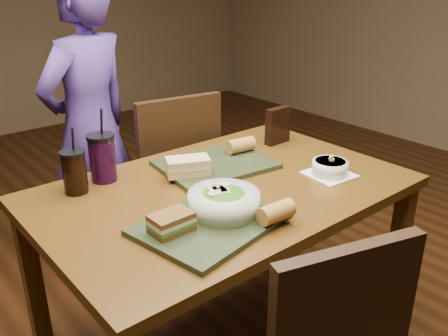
{
  "coord_description": "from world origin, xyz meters",
  "views": [
    {
      "loc": [
        -0.98,
        -1.18,
        1.46
      ],
      "look_at": [
        0.0,
        0.0,
        0.82
      ],
      "focal_mm": 38.0,
      "sensor_mm": 36.0,
      "label": 1
    }
  ],
  "objects": [
    {
      "name": "cup_cola",
      "position": [
        -0.42,
        0.29,
        0.83
      ],
      "size": [
        0.09,
        0.09,
        0.23
      ],
      "color": "black",
      "rests_on": "dining_table"
    },
    {
      "name": "cup_berry",
      "position": [
        -0.3,
        0.32,
        0.84
      ],
      "size": [
        0.1,
        0.1,
        0.27
      ],
      "color": "black",
      "rests_on": "dining_table"
    },
    {
      "name": "soup_bowl",
      "position": [
        0.37,
        -0.18,
        0.78
      ],
      "size": [
        0.18,
        0.18,
        0.07
      ],
      "color": "white",
      "rests_on": "dining_table"
    },
    {
      "name": "baguette_far",
      "position": [
        0.24,
        0.18,
        0.8
      ],
      "size": [
        0.12,
        0.07,
        0.06
      ],
      "primitive_type": "cylinder",
      "rotation": [
        0.0,
        1.57,
        -0.13
      ],
      "color": "#AD7533",
      "rests_on": "tray_far"
    },
    {
      "name": "chair_far",
      "position": [
        0.17,
        0.62,
        0.52
      ],
      "size": [
        0.47,
        0.47,
        0.94
      ],
      "color": "black",
      "rests_on": "ground"
    },
    {
      "name": "tray_far",
      "position": [
        0.09,
        0.16,
        0.76
      ],
      "size": [
        0.46,
        0.37,
        0.02
      ],
      "primitive_type": "cube",
      "rotation": [
        0.0,
        0.0,
        -0.12
      ],
      "color": "#242D18",
      "rests_on": "dining_table"
    },
    {
      "name": "chip_bag",
      "position": [
        0.48,
        0.2,
        0.83
      ],
      "size": [
        0.12,
        0.04,
        0.16
      ],
      "primitive_type": "cube",
      "rotation": [
        0.0,
        0.0,
        0.02
      ],
      "color": "black",
      "rests_on": "dining_table"
    },
    {
      "name": "salad_bowl",
      "position": [
        -0.15,
        -0.17,
        0.81
      ],
      "size": [
        0.22,
        0.22,
        0.07
      ],
      "color": "silver",
      "rests_on": "tray_near"
    },
    {
      "name": "dining_table",
      "position": [
        0.0,
        0.0,
        0.66
      ],
      "size": [
        1.3,
        0.85,
        0.75
      ],
      "color": "#4F300F",
      "rests_on": "ground"
    },
    {
      "name": "sandwich_near",
      "position": [
        -0.34,
        -0.17,
        0.8
      ],
      "size": [
        0.12,
        0.08,
        0.06
      ],
      "color": "#593819",
      "rests_on": "tray_near"
    },
    {
      "name": "sandwich_far",
      "position": [
        -0.06,
        0.14,
        0.8
      ],
      "size": [
        0.18,
        0.14,
        0.06
      ],
      "color": "tan",
      "rests_on": "tray_far"
    },
    {
      "name": "baguette_near",
      "position": [
        -0.06,
        -0.32,
        0.8
      ],
      "size": [
        0.12,
        0.06,
        0.06
      ],
      "primitive_type": "cylinder",
      "rotation": [
        0.0,
        1.57,
        -0.05
      ],
      "color": "#AD7533",
      "rests_on": "tray_near"
    },
    {
      "name": "tray_near",
      "position": [
        -0.21,
        -0.19,
        0.76
      ],
      "size": [
        0.47,
        0.39,
        0.02
      ],
      "primitive_type": "cube",
      "rotation": [
        0.0,
        0.0,
        0.18
      ],
      "color": "#242D18",
      "rests_on": "dining_table"
    },
    {
      "name": "diner",
      "position": [
        -0.07,
        0.94,
        0.75
      ],
      "size": [
        0.63,
        0.51,
        1.49
      ],
      "primitive_type": "imported",
      "rotation": [
        0.0,
        0.0,
        3.47
      ],
      "color": "#442A75",
      "rests_on": "ground"
    }
  ]
}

